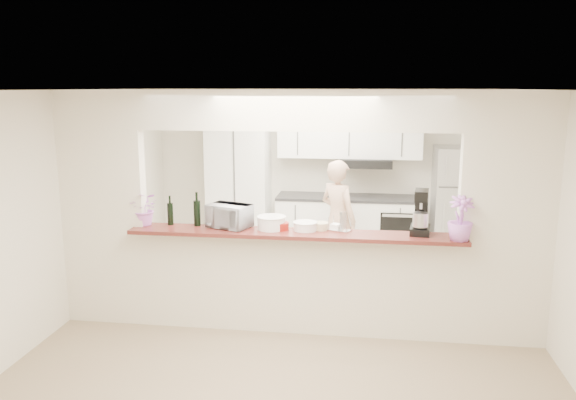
% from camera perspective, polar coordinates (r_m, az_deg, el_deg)
% --- Properties ---
extents(floor, '(6.00, 6.00, 0.00)m').
position_cam_1_polar(floor, '(6.09, 0.70, -13.11)').
color(floor, gray).
rests_on(floor, ground).
extents(tile_overlay, '(5.00, 2.90, 0.01)m').
position_cam_1_polar(tile_overlay, '(7.52, 2.21, -8.21)').
color(tile_overlay, beige).
rests_on(tile_overlay, floor).
extents(partition, '(5.00, 0.15, 2.50)m').
position_cam_1_polar(partition, '(5.64, 0.74, 0.74)').
color(partition, silver).
rests_on(partition, floor).
extents(bar_counter, '(3.40, 0.38, 1.09)m').
position_cam_1_polar(bar_counter, '(5.87, 0.71, -8.00)').
color(bar_counter, silver).
rests_on(bar_counter, floor).
extents(kitchen_cabinets, '(3.15, 0.62, 2.25)m').
position_cam_1_polar(kitchen_cabinets, '(8.41, 1.79, 0.76)').
color(kitchen_cabinets, white).
rests_on(kitchen_cabinets, floor).
extents(refrigerator, '(0.75, 0.70, 1.70)m').
position_cam_1_polar(refrigerator, '(8.43, 17.03, -0.58)').
color(refrigerator, silver).
rests_on(refrigerator, floor).
extents(flower_left, '(0.35, 0.31, 0.36)m').
position_cam_1_polar(flower_left, '(6.11, -14.31, -0.85)').
color(flower_left, '#E77AD5').
rests_on(flower_left, bar_counter).
extents(wine_bottle_a, '(0.07, 0.07, 0.36)m').
position_cam_1_polar(wine_bottle_a, '(5.98, -9.22, -1.27)').
color(wine_bottle_a, black).
rests_on(wine_bottle_a, bar_counter).
extents(wine_bottle_b, '(0.06, 0.06, 0.31)m').
position_cam_1_polar(wine_bottle_b, '(6.07, -11.87, -1.34)').
color(wine_bottle_b, black).
rests_on(wine_bottle_b, bar_counter).
extents(toaster_oven, '(0.51, 0.43, 0.24)m').
position_cam_1_polar(toaster_oven, '(5.87, -6.00, -1.62)').
color(toaster_oven, '#BBBAC0').
rests_on(toaster_oven, bar_counter).
extents(serving_bowls, '(0.35, 0.35, 0.21)m').
position_cam_1_polar(serving_bowls, '(5.86, -5.39, -1.80)').
color(serving_bowls, silver).
rests_on(serving_bowls, bar_counter).
extents(plate_stack_a, '(0.30, 0.30, 0.14)m').
position_cam_1_polar(plate_stack_a, '(5.77, -1.70, -2.31)').
color(plate_stack_a, white).
rests_on(plate_stack_a, bar_counter).
extents(plate_stack_b, '(0.25, 0.25, 0.09)m').
position_cam_1_polar(plate_stack_b, '(5.73, 1.76, -2.66)').
color(plate_stack_b, white).
rests_on(plate_stack_b, bar_counter).
extents(red_bowl, '(0.17, 0.17, 0.08)m').
position_cam_1_polar(red_bowl, '(5.75, -0.74, -2.67)').
color(red_bowl, maroon).
rests_on(red_bowl, bar_counter).
extents(tan_bowl, '(0.16, 0.16, 0.07)m').
position_cam_1_polar(tan_bowl, '(5.77, 3.34, -2.65)').
color(tan_bowl, '#CAB98E').
rests_on(tan_bowl, bar_counter).
extents(utensil_caddy, '(0.25, 0.20, 0.20)m').
position_cam_1_polar(utensil_caddy, '(5.72, 5.28, -2.32)').
color(utensil_caddy, silver).
rests_on(utensil_caddy, bar_counter).
extents(stand_mixer, '(0.23, 0.33, 0.45)m').
position_cam_1_polar(stand_mixer, '(5.73, 13.35, -1.38)').
color(stand_mixer, black).
rests_on(stand_mixer, bar_counter).
extents(flower_right, '(0.28, 0.28, 0.43)m').
position_cam_1_polar(flower_right, '(5.56, 17.13, -1.79)').
color(flower_right, '#BC6AC4').
rests_on(flower_right, bar_counter).
extents(person, '(0.69, 0.66, 1.59)m').
position_cam_1_polar(person, '(7.50, 5.11, -2.00)').
color(person, tan).
rests_on(person, floor).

